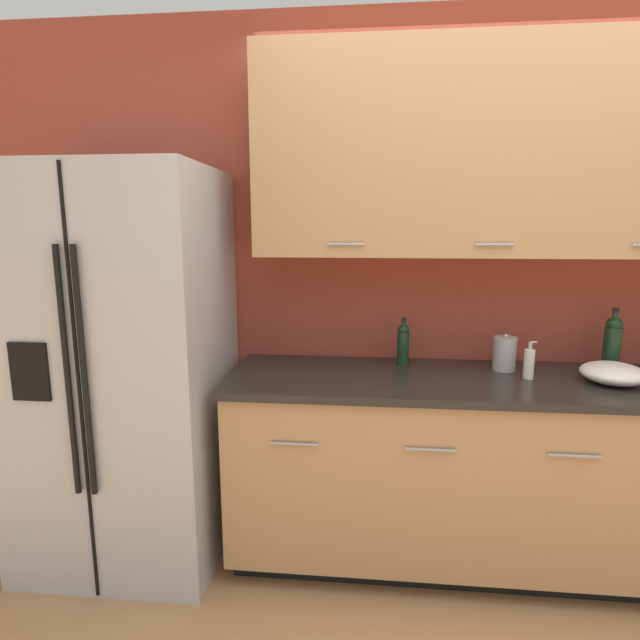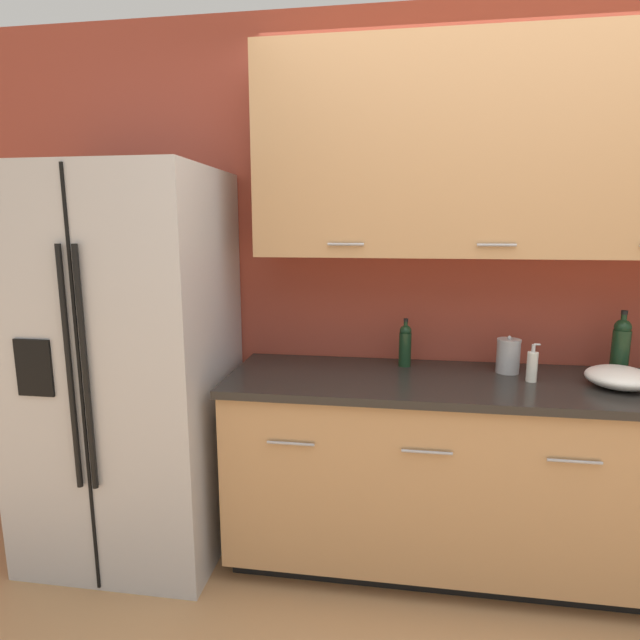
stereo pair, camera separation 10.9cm
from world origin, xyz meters
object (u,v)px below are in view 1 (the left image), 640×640
Objects in this scene: wine_bottle at (612,343)px; mixing_bowl at (613,373)px; soap_dispenser at (529,363)px; oil_bottle at (403,343)px; steel_canister at (505,353)px; refrigerator at (125,369)px.

mixing_bowl is at bearing -111.24° from wine_bottle.
mixing_bowl is at bearing -6.03° from soap_dispenser.
oil_bottle reaches higher than steel_canister.
wine_bottle reaches higher than mixing_bowl.
wine_bottle is 0.23m from mixing_bowl.
wine_bottle reaches higher than soap_dispenser.
oil_bottle is (-0.55, 0.17, 0.04)m from soap_dispenser.
wine_bottle is at bearing 20.72° from soap_dispenser.
steel_canister is at bearing 158.30° from mixing_bowl.
oil_bottle is 0.89× the size of mixing_bowl.
soap_dispenser is 0.73× the size of oil_bottle.
soap_dispenser reaches higher than mixing_bowl.
refrigerator reaches higher than steel_canister.
oil_bottle is (1.31, 0.24, 0.10)m from refrigerator.
refrigerator is 2.20m from mixing_bowl.
mixing_bowl is (-0.08, -0.19, -0.09)m from wine_bottle.
refrigerator is at bearing -179.27° from mixing_bowl.
soap_dispenser is 0.57m from oil_bottle.
refrigerator reaches higher than soap_dispenser.
wine_bottle reaches higher than oil_bottle.
steel_canister is 0.45m from mixing_bowl.
mixing_bowl is (0.34, -0.04, -0.02)m from soap_dispenser.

